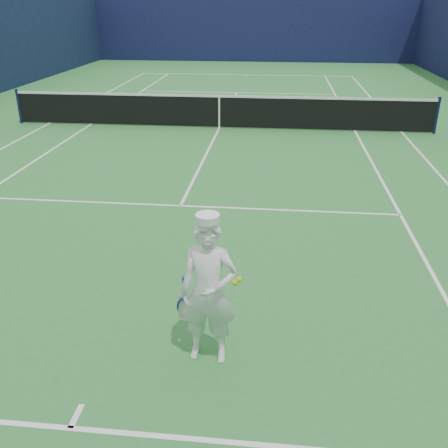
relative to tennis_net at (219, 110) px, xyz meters
name	(u,v)px	position (x,y,z in m)	size (l,w,h in m)	color
ground	(219,128)	(0.00, 0.00, -0.55)	(80.00, 80.00, 0.00)	#2C7533
court_markings	(219,128)	(0.00, 0.00, -0.55)	(11.03, 23.83, 0.01)	white
windscreen_fence	(219,60)	(0.00, 0.00, 1.45)	(20.12, 36.12, 4.00)	#0F1339
tennis_net	(219,110)	(0.00, 0.00, 0.00)	(12.88, 0.09, 1.07)	#141E4C
tennis_player	(208,292)	(1.14, -10.71, 0.28)	(0.76, 0.49, 1.72)	white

